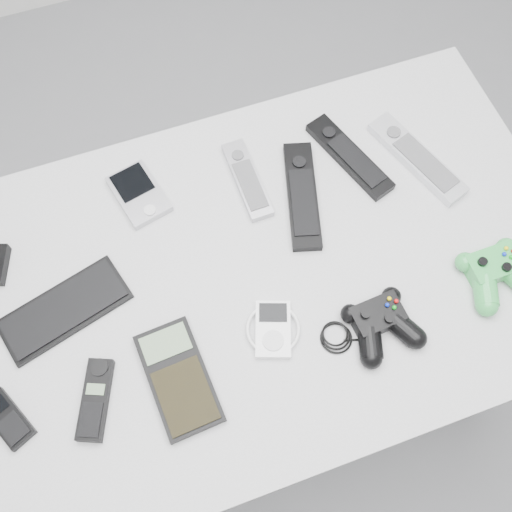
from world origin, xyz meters
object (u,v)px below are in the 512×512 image
object	(u,v)px
calculator	(179,378)
mp3_player	(273,329)
remote_silver_b	(417,158)
mobile_phone	(7,419)
desk	(272,280)
remote_black_b	(302,195)
remote_black_a	(349,156)
pda	(139,194)
cordless_handset	(95,400)
pda_keyboard	(64,309)
controller_green	(496,271)
remote_silver_a	(247,179)
controller_black	(381,322)

from	to	relation	value
calculator	mp3_player	world-z (taller)	same
remote_silver_b	mobile_phone	bearing A→B (deg)	176.66
desk	remote_black_b	world-z (taller)	remote_black_b
remote_black_b	calculator	size ratio (longest dim) A/B	1.20
remote_black_a	mp3_player	xyz separation A→B (m)	(-0.27, -0.29, -0.00)
pda	calculator	bearing A→B (deg)	-107.50
desk	mobile_phone	world-z (taller)	mobile_phone
remote_black_a	cordless_handset	bearing A→B (deg)	-170.99
remote_silver_b	pda	bearing A→B (deg)	150.37
remote_black_a	pda_keyboard	bearing A→B (deg)	173.72
mobile_phone	controller_green	bearing A→B (deg)	-27.25
remote_silver_a	controller_black	size ratio (longest dim) A/B	0.85
remote_silver_a	remote_silver_b	world-z (taller)	remote_silver_b
remote_silver_a	remote_black_a	size ratio (longest dim) A/B	0.84
controller_green	remote_silver_a	bearing A→B (deg)	135.90
mobile_phone	controller_black	distance (m)	0.65
pda_keyboard	controller_green	distance (m)	0.78
mp3_player	controller_green	size ratio (longest dim) A/B	0.74
pda	controller_black	xyz separation A→B (m)	(0.33, -0.40, 0.01)
mobile_phone	calculator	bearing A→B (deg)	-30.68
cordless_handset	remote_silver_a	bearing A→B (deg)	62.95
pda_keyboard	pda	bearing A→B (deg)	29.31
pda	remote_silver_b	bearing A→B (deg)	-24.06
remote_black_a	remote_black_b	xyz separation A→B (m)	(-0.12, -0.05, 0.00)
pda	cordless_handset	distance (m)	0.40
remote_silver_a	controller_black	xyz separation A→B (m)	(0.12, -0.36, 0.01)
mp3_player	controller_black	distance (m)	0.19
remote_black_b	mobile_phone	bearing A→B (deg)	-143.19
remote_black_a	controller_black	distance (m)	0.35
desk	controller_black	bearing A→B (deg)	-51.00
remote_black_b	controller_black	world-z (taller)	controller_black
pda	controller_black	size ratio (longest dim) A/B	0.60
remote_black_a	remote_black_b	size ratio (longest dim) A/B	0.93
pda_keyboard	mobile_phone	distance (m)	0.20
remote_black_b	mobile_phone	xyz separation A→B (m)	(-0.62, -0.23, -0.00)
remote_black_a	cordless_handset	xyz separation A→B (m)	(-0.59, -0.30, -0.00)
remote_silver_b	controller_green	xyz separation A→B (m)	(0.02, -0.28, 0.01)
remote_black_b	controller_black	xyz separation A→B (m)	(0.03, -0.29, 0.01)
pda_keyboard	remote_silver_a	world-z (taller)	remote_silver_a
remote_silver_a	remote_silver_b	xyz separation A→B (m)	(0.34, -0.07, 0.00)
remote_silver_b	desk	bearing A→B (deg)	-179.43
remote_black_a	remote_black_b	distance (m)	0.13
remote_black_a	calculator	distance (m)	0.55
desk	cordless_handset	bearing A→B (deg)	-160.27
pda	cordless_handset	world-z (taller)	same
desk	controller_black	xyz separation A→B (m)	(0.14, -0.17, 0.09)
remote_black_b	remote_silver_b	world-z (taller)	remote_silver_b
pda	remote_black_a	distance (m)	0.43
remote_silver_b	controller_black	size ratio (longest dim) A/B	1.09
mobile_phone	pda_keyboard	bearing A→B (deg)	25.78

